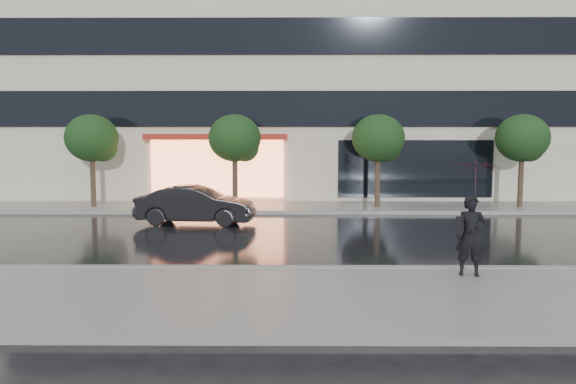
{
  "coord_description": "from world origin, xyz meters",
  "views": [
    {
      "loc": [
        -0.6,
        -13.51,
        3.09
      ],
      "look_at": [
        -0.72,
        3.34,
        1.4
      ],
      "focal_mm": 35.0,
      "sensor_mm": 36.0,
      "label": 1
    }
  ],
  "objects": [
    {
      "name": "pedestrian_with_umbrella",
      "position": [
        3.24,
        -1.73,
        1.75
      ],
      "size": [
        1.2,
        1.22,
        2.46
      ],
      "rotation": [
        0.0,
        0.0,
        -0.22
      ],
      "color": "black",
      "rests_on": "sidewalk_near"
    },
    {
      "name": "tree_far_east",
      "position": [
        9.06,
        10.03,
        2.92
      ],
      "size": [
        2.2,
        2.2,
        3.99
      ],
      "color": "#33261C",
      "rests_on": "ground"
    },
    {
      "name": "tree_far_west",
      "position": [
        -8.94,
        10.03,
        2.92
      ],
      "size": [
        2.2,
        2.2,
        3.99
      ],
      "color": "#33261C",
      "rests_on": "ground"
    },
    {
      "name": "sidewalk_far",
      "position": [
        0.0,
        10.25,
        0.06
      ],
      "size": [
        60.0,
        3.5,
        0.12
      ],
      "primitive_type": "cube",
      "color": "slate",
      "rests_on": "ground"
    },
    {
      "name": "curb_far",
      "position": [
        0.0,
        8.5,
        0.07
      ],
      "size": [
        60.0,
        0.25,
        0.14
      ],
      "primitive_type": "cube",
      "color": "gray",
      "rests_on": "ground"
    },
    {
      "name": "ground",
      "position": [
        0.0,
        0.0,
        0.0
      ],
      "size": [
        120.0,
        120.0,
        0.0
      ],
      "primitive_type": "plane",
      "color": "black",
      "rests_on": "ground"
    },
    {
      "name": "tree_mid_east",
      "position": [
        3.06,
        10.03,
        2.92
      ],
      "size": [
        2.2,
        2.2,
        3.99
      ],
      "color": "#33261C",
      "rests_on": "ground"
    },
    {
      "name": "sidewalk_near",
      "position": [
        0.0,
        -3.25,
        0.06
      ],
      "size": [
        60.0,
        4.5,
        0.12
      ],
      "primitive_type": "cube",
      "color": "slate",
      "rests_on": "ground"
    },
    {
      "name": "parked_car",
      "position": [
        -3.98,
        6.0,
        0.67
      ],
      "size": [
        4.21,
        1.81,
        1.35
      ],
      "primitive_type": "imported",
      "rotation": [
        0.0,
        0.0,
        1.48
      ],
      "color": "black",
      "rests_on": "ground"
    },
    {
      "name": "curb_near",
      "position": [
        0.0,
        -1.0,
        0.07
      ],
      "size": [
        60.0,
        0.25,
        0.14
      ],
      "primitive_type": "cube",
      "color": "gray",
      "rests_on": "ground"
    },
    {
      "name": "office_building",
      "position": [
        -0.0,
        17.97,
        9.0
      ],
      "size": [
        30.0,
        12.76,
        18.0
      ],
      "color": "beige",
      "rests_on": "ground"
    },
    {
      "name": "tree_mid_west",
      "position": [
        -2.94,
        10.03,
        2.92
      ],
      "size": [
        2.2,
        2.2,
        3.99
      ],
      "color": "#33261C",
      "rests_on": "ground"
    }
  ]
}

